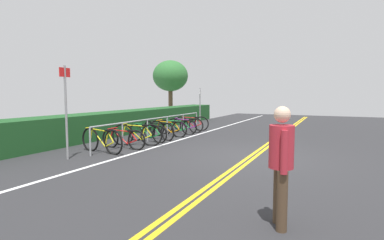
{
  "coord_description": "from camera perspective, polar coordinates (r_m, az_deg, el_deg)",
  "views": [
    {
      "loc": [
        -8.34,
        -2.09,
        1.76
      ],
      "look_at": [
        1.93,
        2.78,
        0.78
      ],
      "focal_mm": 28.64,
      "sensor_mm": 36.0,
      "label": 1
    }
  ],
  "objects": [
    {
      "name": "bicycle_2",
      "position": [
        10.58,
        -10.18,
        -2.7
      ],
      "size": [
        0.67,
        1.69,
        0.78
      ],
      "color": "black",
      "rests_on": "ground_plane"
    },
    {
      "name": "bike_rack",
      "position": [
        11.91,
        -6.39,
        -0.55
      ],
      "size": [
        7.26,
        0.05,
        0.84
      ],
      "color": "#9EA0A5",
      "rests_on": "ground_plane"
    },
    {
      "name": "ground_plane",
      "position": [
        8.78,
        11.16,
        -6.89
      ],
      "size": [
        35.86,
        11.84,
        0.05
      ],
      "primitive_type": "cube",
      "color": "#2B2B2D"
    },
    {
      "name": "bike_lane_stripe_white",
      "position": [
        10.08,
        -7.33,
        -5.15
      ],
      "size": [
        32.28,
        0.12,
        0.0
      ],
      "primitive_type": "cube",
      "color": "white",
      "rests_on": "ground_plane"
    },
    {
      "name": "hedge_backdrop",
      "position": [
        14.49,
        -11.28,
        -0.17
      ],
      "size": [
        16.21,
        1.29,
        0.98
      ],
      "primitive_type": "cube",
      "color": "#1C4C21",
      "rests_on": "ground_plane"
    },
    {
      "name": "bicycle_8",
      "position": [
        14.6,
        -0.17,
        -0.64
      ],
      "size": [
        0.67,
        1.62,
        0.73
      ],
      "color": "black",
      "rests_on": "ground_plane"
    },
    {
      "name": "bicycle_4",
      "position": [
        11.88,
        -6.33,
        -1.97
      ],
      "size": [
        0.6,
        1.7,
        0.72
      ],
      "color": "black",
      "rests_on": "ground_plane"
    },
    {
      "name": "centre_line_yellow_inner",
      "position": [
        8.76,
        11.67,
        -6.75
      ],
      "size": [
        32.28,
        0.1,
        0.0
      ],
      "primitive_type": "cube",
      "color": "gold",
      "rests_on": "ground_plane"
    },
    {
      "name": "bicycle_3",
      "position": [
        11.34,
        -8.3,
        -2.42
      ],
      "size": [
        0.46,
        1.75,
        0.68
      ],
      "color": "black",
      "rests_on": "ground_plane"
    },
    {
      "name": "bicycle_0",
      "position": [
        9.53,
        -16.49,
        -3.68
      ],
      "size": [
        0.46,
        1.79,
        0.78
      ],
      "color": "black",
      "rests_on": "ground_plane"
    },
    {
      "name": "tree_mid",
      "position": [
        20.94,
        -4.04,
        8.13
      ],
      "size": [
        2.37,
        2.37,
        3.99
      ],
      "color": "brown",
      "rests_on": "ground_plane"
    },
    {
      "name": "sign_post_far",
      "position": [
        16.18,
        1.5,
        3.11
      ],
      "size": [
        0.36,
        0.08,
        2.04
      ],
      "color": "gray",
      "rests_on": "ground_plane"
    },
    {
      "name": "pedestrian",
      "position": [
        4.18,
        16.27,
        -6.95
      ],
      "size": [
        0.47,
        0.32,
        1.6
      ],
      "color": "#4C3826",
      "rests_on": "ground_plane"
    },
    {
      "name": "bicycle_1",
      "position": [
        10.04,
        -12.68,
        -3.44
      ],
      "size": [
        0.46,
        1.7,
        0.68
      ],
      "color": "black",
      "rests_on": "ground_plane"
    },
    {
      "name": "bicycle_6",
      "position": [
        13.22,
        -2.79,
        -1.31
      ],
      "size": [
        0.68,
        1.66,
        0.69
      ],
      "color": "black",
      "rests_on": "ground_plane"
    },
    {
      "name": "bicycle_7",
      "position": [
        13.87,
        -1.3,
        -0.99
      ],
      "size": [
        0.59,
        1.65,
        0.7
      ],
      "color": "black",
      "rests_on": "ground_plane"
    },
    {
      "name": "sign_post_near",
      "position": [
        8.78,
        -22.45,
        2.79
      ],
      "size": [
        0.36,
        0.06,
        2.5
      ],
      "color": "gray",
      "rests_on": "ground_plane"
    },
    {
      "name": "centre_line_yellow_outer",
      "position": [
        8.8,
        10.65,
        -6.68
      ],
      "size": [
        32.28,
        0.1,
        0.0
      ],
      "primitive_type": "cube",
      "color": "gold",
      "rests_on": "ground_plane"
    },
    {
      "name": "bicycle_5",
      "position": [
        12.58,
        -4.48,
        -1.6
      ],
      "size": [
        0.46,
        1.72,
        0.71
      ],
      "color": "black",
      "rests_on": "ground_plane"
    }
  ]
}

